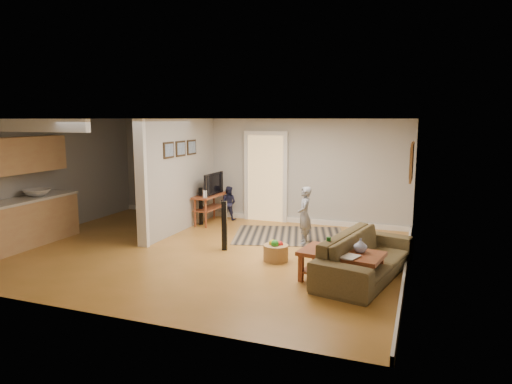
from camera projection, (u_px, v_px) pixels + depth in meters
ground at (200, 251)px, 8.70m from camera, size 7.50×7.50×0.00m
room_shell at (162, 171)px, 9.23m from camera, size 7.54×6.02×2.52m
area_rug at (289, 235)px, 9.84m from camera, size 2.68×2.23×0.01m
sofa at (365, 277)px, 7.30m from camera, size 1.40×2.48×0.68m
coffee_table at (342, 258)px, 7.01m from camera, size 1.33×0.91×0.73m
tv_console at (210, 197)px, 10.92m from camera, size 0.45×1.13×0.97m
speaker_left at (224, 226)px, 8.71m from camera, size 0.12×0.12×0.96m
speaker_right at (201, 206)px, 10.82m from camera, size 0.11×0.11×0.89m
toy_basket at (276, 252)px, 8.10m from camera, size 0.44×0.44×0.40m
child at (304, 243)px, 9.25m from camera, size 0.36×0.47×1.16m
toddler at (229, 220)px, 11.41m from camera, size 0.42×0.33×0.85m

